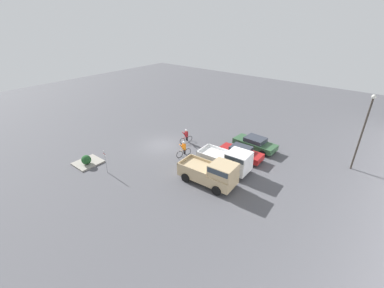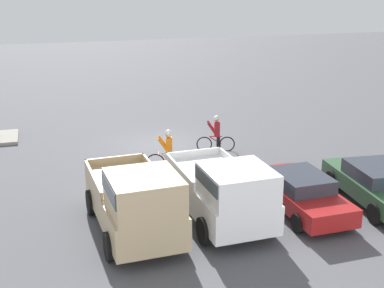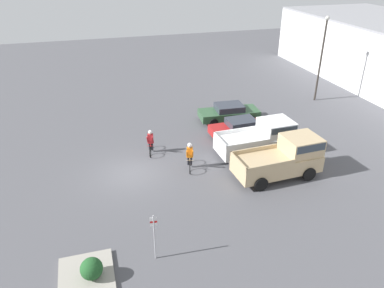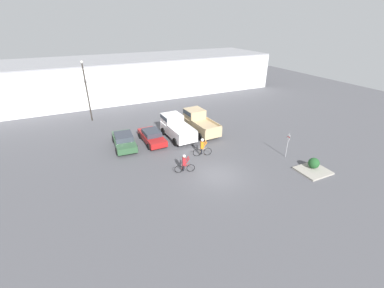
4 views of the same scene
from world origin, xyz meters
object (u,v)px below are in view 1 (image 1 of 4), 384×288
pickup_truck_1 (212,173)px  fire_lane_sign (105,159)px  cyclist_0 (184,148)px  lamppost (364,128)px  shrub (86,160)px  pickup_truck_0 (228,160)px  sedan_1 (241,152)px  sedan_0 (255,143)px  cyclist_1 (186,136)px

pickup_truck_1 → fire_lane_sign: bearing=-61.9°
cyclist_0 → fire_lane_sign: fire_lane_sign is taller
lamppost → shrub: size_ratio=7.92×
pickup_truck_0 → cyclist_0: bearing=-83.8°
sedan_1 → pickup_truck_1: 5.61m
sedan_1 → shrub: sedan_1 is taller
sedan_0 → sedan_1: sedan_0 is taller
sedan_0 → fire_lane_sign: bearing=-33.1°
pickup_truck_0 → pickup_truck_1: pickup_truck_1 is taller
lamppost → cyclist_0: bearing=-59.5°
cyclist_0 → shrub: 9.59m
sedan_0 → shrub: 17.46m
pickup_truck_0 → pickup_truck_1: size_ratio=0.98×
fire_lane_sign → cyclist_0: bearing=152.9°
cyclist_0 → sedan_0: bearing=141.1°
sedan_0 → fire_lane_sign: (12.98, -8.46, 0.71)m
cyclist_0 → fire_lane_sign: size_ratio=0.76×
pickup_truck_0 → lamppost: lamppost is taller
lamppost → fire_lane_sign: bearing=-49.2°
pickup_truck_1 → lamppost: bearing=139.8°
pickup_truck_0 → fire_lane_sign: 11.29m
cyclist_1 → shrub: size_ratio=1.82×
sedan_0 → cyclist_1: bearing=-63.0°
sedan_1 → cyclist_1: size_ratio=2.71×
pickup_truck_1 → pickup_truck_0: bearing=-177.4°
cyclist_0 → pickup_truck_0: bearing=96.2°
sedan_0 → lamppost: bearing=103.1°
sedan_1 → fire_lane_sign: 13.15m
lamppost → cyclist_1: bearing=-70.6°
fire_lane_sign → sedan_1: bearing=140.9°
cyclist_1 → sedan_1: bearing=95.8°
fire_lane_sign → shrub: bearing=-80.1°
lamppost → sedan_0: bearing=-76.9°
cyclist_1 → fire_lane_sign: fire_lane_sign is taller
fire_lane_sign → sedan_0: bearing=146.9°
pickup_truck_0 → cyclist_1: size_ratio=3.03×
pickup_truck_0 → cyclist_1: bearing=-106.9°
cyclist_1 → cyclist_0: bearing=35.8°
cyclist_1 → fire_lane_sign: size_ratio=0.72×
cyclist_1 → lamppost: bearing=109.4°
sedan_1 → pickup_truck_0: 2.83m
sedan_1 → cyclist_1: (0.68, -6.68, 0.17)m
sedan_1 → cyclist_0: bearing=-55.1°
fire_lane_sign → lamppost: bearing=130.8°
lamppost → shrub: lamppost is taller
cyclist_1 → lamppost: size_ratio=0.23×
pickup_truck_0 → sedan_0: bearing=-179.4°
sedan_0 → lamppost: (-2.10, 9.05, 3.52)m
sedan_0 → cyclist_1: (3.48, -6.85, 0.13)m
pickup_truck_0 → cyclist_0: 5.04m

